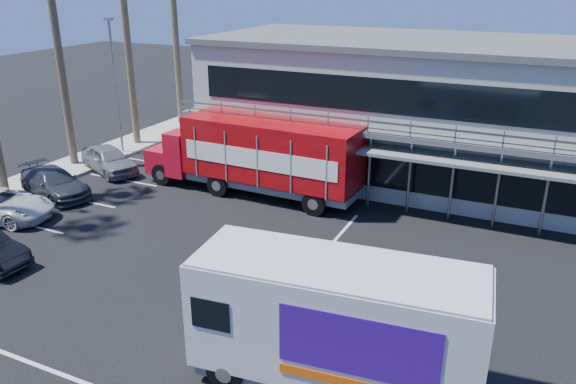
% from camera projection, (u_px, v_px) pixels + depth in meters
% --- Properties ---
extents(ground, '(120.00, 120.00, 0.00)m').
position_uv_depth(ground, '(231.00, 288.00, 19.84)').
color(ground, black).
rests_on(ground, ground).
extents(building, '(22.40, 12.00, 7.30)m').
position_uv_depth(building, '(419.00, 109.00, 29.96)').
color(building, '#A0A497').
rests_on(building, ground).
extents(curb_strip, '(3.00, 32.00, 0.16)m').
position_uv_depth(curb_strip, '(51.00, 175.00, 30.81)').
color(curb_strip, '#A5A399').
rests_on(curb_strip, ground).
extents(light_pole_far, '(0.50, 0.25, 8.09)m').
position_uv_depth(light_pole_far, '(115.00, 81.00, 33.12)').
color(light_pole_far, gray).
rests_on(light_pole_far, ground).
extents(red_truck, '(11.51, 3.14, 3.84)m').
position_uv_depth(red_truck, '(258.00, 154.00, 27.63)').
color(red_truck, '#B50E20').
rests_on(red_truck, ground).
extents(white_van, '(7.65, 3.28, 3.63)m').
position_uv_depth(white_van, '(335.00, 323.00, 14.50)').
color(white_van, silver).
rests_on(white_van, ground).
extents(parked_car_d, '(5.02, 3.16, 1.35)m').
position_uv_depth(parked_car_d, '(54.00, 183.00, 27.92)').
color(parked_car_d, '#2C323B').
rests_on(parked_car_d, ground).
extents(parked_car_e, '(4.70, 3.36, 1.49)m').
position_uv_depth(parked_car_e, '(109.00, 159.00, 31.23)').
color(parked_car_e, slate).
rests_on(parked_car_e, ground).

